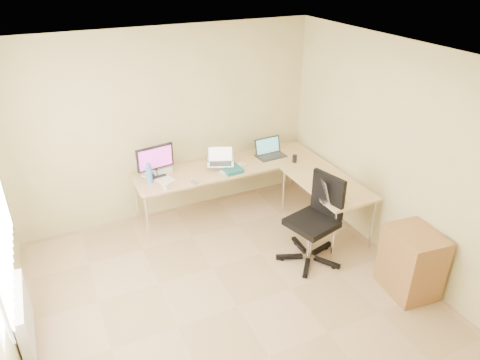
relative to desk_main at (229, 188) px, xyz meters
name	(u,v)px	position (x,y,z in m)	size (l,w,h in m)	color
floor	(237,307)	(-0.72, -1.85, -0.36)	(4.50, 4.50, 0.00)	tan
ceiling	(236,65)	(-0.72, -1.85, 2.24)	(4.50, 4.50, 0.00)	white
wall_back	(167,126)	(-0.72, 0.40, 0.93)	(4.50, 4.50, 0.00)	#CEBF7E
wall_right	(407,162)	(1.38, -1.85, 0.93)	(4.50, 4.50, 0.00)	#CEBF7E
desk_main	(229,188)	(0.00, 0.00, 0.00)	(2.65, 0.70, 0.73)	tan
desk_return	(325,206)	(0.98, -1.00, 0.00)	(0.70, 1.30, 0.73)	tan
monitor	(155,161)	(-1.00, 0.12, 0.58)	(0.51, 0.16, 0.43)	black
book_stack	(231,168)	(-0.03, -0.15, 0.39)	(0.24, 0.33, 0.05)	#185355
laptop_center	(220,157)	(-0.13, -0.03, 0.54)	(0.36, 0.28, 0.24)	silver
laptop_black	(271,148)	(0.68, 0.02, 0.50)	(0.41, 0.30, 0.26)	#252525
keyboard	(233,168)	(0.02, -0.11, 0.37)	(0.42, 0.12, 0.02)	silver
mouse	(241,165)	(0.15, -0.10, 0.38)	(0.10, 0.06, 0.04)	silver
mug	(165,187)	(-1.00, -0.30, 0.41)	(0.09, 0.09, 0.08)	white
cd_stack	(195,183)	(-0.61, -0.30, 0.38)	(0.10, 0.10, 0.03)	silver
water_bottle	(149,173)	(-1.13, -0.02, 0.50)	(0.08, 0.08, 0.27)	#3F7AD1
papers	(163,179)	(-0.94, 0.00, 0.37)	(0.21, 0.30, 0.01)	white
white_box	(161,169)	(-0.91, 0.20, 0.41)	(0.25, 0.18, 0.09)	beige
desk_fan	(145,165)	(-1.13, 0.19, 0.52)	(0.24, 0.24, 0.31)	white
black_cup	(295,159)	(0.89, -0.30, 0.42)	(0.06, 0.06, 0.11)	black
laptop_return	(332,191)	(0.76, -1.38, 0.48)	(0.27, 0.34, 0.23)	silver
office_chair	(311,225)	(0.43, -1.47, 0.14)	(0.66, 0.66, 1.10)	black
cabinet	(411,264)	(1.13, -2.41, -0.01)	(0.47, 0.58, 0.81)	#A75D40
radiator	(24,317)	(-2.75, -1.45, -0.02)	(0.09, 0.80, 0.55)	white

